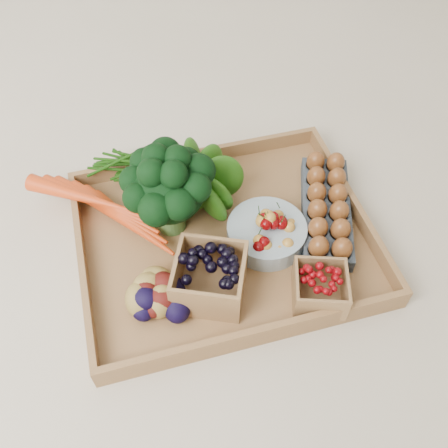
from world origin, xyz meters
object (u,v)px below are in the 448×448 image
object	(u,v)px
broccoli	(169,203)
cherry_bowl	(266,233)
tray	(224,241)
egg_carton	(326,211)

from	to	relation	value
broccoli	cherry_bowl	xyz separation A→B (m)	(0.17, -0.08, -0.05)
tray	egg_carton	xyz separation A→B (m)	(0.21, 0.00, 0.02)
cherry_bowl	tray	bearing A→B (deg)	162.91
tray	broccoli	size ratio (longest dim) A/B	3.09
cherry_bowl	egg_carton	size ratio (longest dim) A/B	0.57
broccoli	egg_carton	xyz separation A→B (m)	(0.30, -0.06, -0.05)
broccoli	tray	bearing A→B (deg)	-32.41
tray	broccoli	xyz separation A→B (m)	(-0.09, 0.06, 0.08)
tray	cherry_bowl	bearing A→B (deg)	-17.09
tray	egg_carton	bearing A→B (deg)	0.33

